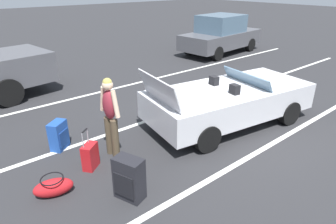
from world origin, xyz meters
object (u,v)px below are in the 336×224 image
traveler_person (110,114)px  parked_sedan_far (221,35)px  convertible_car (235,100)px  suitcase_medium_bright (59,136)px  duffel_bag (53,187)px  suitcase_large_black (129,179)px  suitcase_small_carryon (90,156)px

traveler_person → parked_sedan_far: (8.82, 4.83, -0.04)m
convertible_car → suitcase_medium_bright: size_ratio=7.03×
convertible_car → suitcase_medium_bright: 4.20m
traveler_person → parked_sedan_far: bearing=22.3°
suitcase_medium_bright → duffel_bag: suitcase_medium_bright is taller
parked_sedan_far → suitcase_medium_bright: bearing=-163.3°
suitcase_medium_bright → traveler_person: size_ratio=0.38×
suitcase_medium_bright → convertible_car: bearing=32.3°
convertible_car → suitcase_medium_bright: (-3.91, 1.50, -0.28)m
convertible_car → suitcase_large_black: convertible_car is taller
duffel_bag → parked_sedan_far: 11.53m
traveler_person → duffel_bag: bearing=-167.8°
suitcase_large_black → traveler_person: bearing=-128.5°
convertible_car → suitcase_small_carryon: 3.76m
suitcase_medium_bright → traveler_person: (0.75, -0.94, 0.62)m
suitcase_medium_bright → duffel_bag: size_ratio=0.88×
suitcase_large_black → suitcase_small_carryon: 1.20m
suitcase_small_carryon → suitcase_large_black: bearing=-31.5°
suitcase_large_black → suitcase_medium_bright: 2.28m
suitcase_small_carryon → parked_sedan_far: (9.38, 4.97, 0.63)m
convertible_car → suitcase_small_carryon: size_ratio=5.42×
suitcase_medium_bright → parked_sedan_far: parked_sedan_far is taller
suitcase_large_black → parked_sedan_far: 11.14m
suitcase_large_black → duffel_bag: size_ratio=1.06×
traveler_person → parked_sedan_far: size_ratio=0.36×
convertible_car → parked_sedan_far: 7.82m
suitcase_medium_bright → duffel_bag: bearing=-61.4°
convertible_car → duffel_bag: bearing=-171.9°
suitcase_large_black → suitcase_small_carryon: size_ratio=0.92×
duffel_bag → convertible_car: bearing=-1.1°
suitcase_small_carryon → parked_sedan_far: bearing=80.9°
suitcase_medium_bright → parked_sedan_far: 10.34m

